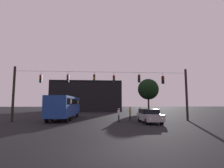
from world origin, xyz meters
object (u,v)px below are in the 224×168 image
(pedestrian_crossing_right, at_px, (130,113))
(pedestrian_crossing_center, at_px, (119,114))
(pedestrian_crossing_left, at_px, (140,113))
(tree_left_silhouette, at_px, (148,89))
(city_bus, at_px, (65,105))
(car_near_right, at_px, (150,116))

(pedestrian_crossing_right, bearing_deg, pedestrian_crossing_center, -133.60)
(pedestrian_crossing_left, bearing_deg, tree_left_silhouette, 70.94)
(city_bus, bearing_deg, pedestrian_crossing_center, -32.09)
(city_bus, xyz_separation_m, pedestrian_crossing_center, (6.84, -4.29, -0.98))
(pedestrian_crossing_left, height_order, pedestrian_crossing_center, pedestrian_crossing_left)
(city_bus, xyz_separation_m, tree_left_silhouette, (17.36, 19.81, 3.85))
(pedestrian_crossing_left, bearing_deg, pedestrian_crossing_right, -151.40)
(car_near_right, height_order, pedestrian_crossing_right, pedestrian_crossing_right)
(pedestrian_crossing_left, distance_m, tree_left_silhouette, 23.38)
(pedestrian_crossing_right, bearing_deg, tree_left_silhouette, 68.33)
(city_bus, distance_m, pedestrian_crossing_center, 8.13)
(pedestrian_crossing_right, distance_m, tree_left_silhouette, 24.56)
(pedestrian_crossing_center, bearing_deg, pedestrian_crossing_left, 39.13)
(city_bus, distance_m, tree_left_silhouette, 26.62)
(pedestrian_crossing_center, bearing_deg, city_bus, 147.91)
(city_bus, relative_size, car_near_right, 2.54)
(city_bus, relative_size, pedestrian_crossing_left, 6.88)
(tree_left_silhouette, bearing_deg, pedestrian_crossing_center, -113.58)
(city_bus, distance_m, car_near_right, 11.57)
(pedestrian_crossing_left, bearing_deg, pedestrian_crossing_center, -140.87)
(pedestrian_crossing_right, bearing_deg, pedestrian_crossing_left, 28.60)
(car_near_right, bearing_deg, tree_left_silhouette, 73.98)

